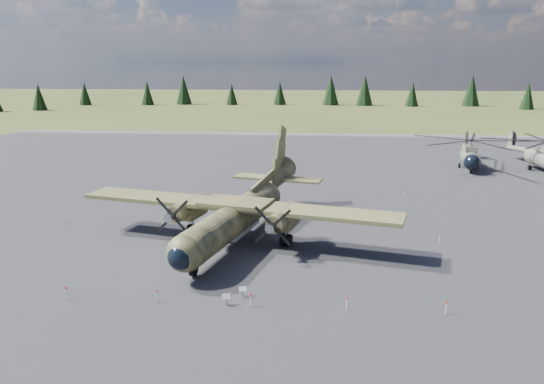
{
  "coord_description": "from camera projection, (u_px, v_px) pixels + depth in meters",
  "views": [
    {
      "loc": [
        6.03,
        -43.89,
        14.96
      ],
      "look_at": [
        1.98,
        2.0,
        3.62
      ],
      "focal_mm": 35.0,
      "sensor_mm": 36.0,
      "label": 1
    }
  ],
  "objects": [
    {
      "name": "ground",
      "position": [
        248.0,
        237.0,
        46.54
      ],
      "size": [
        500.0,
        500.0,
        0.0
      ],
      "primitive_type": "plane",
      "color": "brown",
      "rests_on": "ground"
    },
    {
      "name": "info_placard_right",
      "position": [
        243.0,
        290.0,
        34.5
      ],
      "size": [
        0.51,
        0.28,
        0.77
      ],
      "rotation": [
        0.0,
        0.0,
        0.15
      ],
      "color": "gray",
      "rests_on": "ground"
    },
    {
      "name": "apron",
      "position": [
        260.0,
        207.0,
        56.21
      ],
      "size": [
        120.0,
        120.0,
        0.04
      ],
      "primitive_type": "cube",
      "color": "#5E5E63",
      "rests_on": "ground"
    },
    {
      "name": "helicopter_near",
      "position": [
        471.0,
        148.0,
        74.86
      ],
      "size": [
        20.0,
        21.49,
        4.38
      ],
      "rotation": [
        0.0,
        0.0,
        -0.18
      ],
      "color": "slate",
      "rests_on": "ground"
    },
    {
      "name": "helicopter_mid",
      "position": [
        544.0,
        149.0,
        73.62
      ],
      "size": [
        19.21,
        21.42,
        4.42
      ],
      "rotation": [
        0.0,
        0.0,
        0.11
      ],
      "color": "slate",
      "rests_on": "ground"
    },
    {
      "name": "transport_plane",
      "position": [
        240.0,
        209.0,
        45.46
      ],
      "size": [
        27.7,
        24.82,
        9.18
      ],
      "rotation": [
        0.0,
        0.0,
        -0.24
      ],
      "color": "#2F381E",
      "rests_on": "ground"
    },
    {
      "name": "info_placard_left",
      "position": [
        226.0,
        298.0,
        33.33
      ],
      "size": [
        0.55,
        0.32,
        0.81
      ],
      "rotation": [
        0.0,
        0.0,
        0.22
      ],
      "color": "gray",
      "rests_on": "ground"
    },
    {
      "name": "barrier_fence",
      "position": [
        242.0,
        232.0,
        46.38
      ],
      "size": [
        33.12,
        29.62,
        0.85
      ],
      "color": "white",
      "rests_on": "ground"
    },
    {
      "name": "treeline",
      "position": [
        272.0,
        188.0,
        43.8
      ],
      "size": [
        316.47,
        308.48,
        10.98
      ],
      "color": "black",
      "rests_on": "ground"
    }
  ]
}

